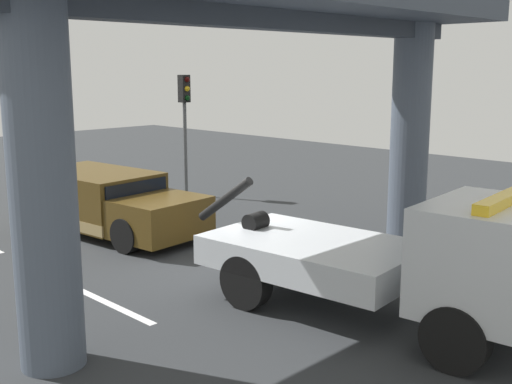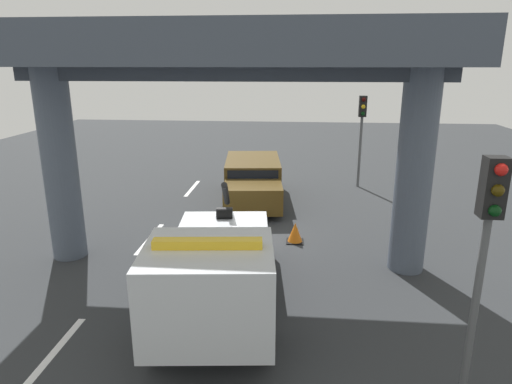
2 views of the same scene
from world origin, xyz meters
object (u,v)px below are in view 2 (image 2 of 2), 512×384
object	(u,v)px
traffic_light_near	(362,121)
tow_truck_white	(216,269)
traffic_cone_orange	(295,233)
traffic_light_far	(487,231)
towed_van_green	(253,181)

from	to	relation	value
traffic_light_near	tow_truck_white	bearing A→B (deg)	-21.44
traffic_cone_orange	traffic_light_far	bearing A→B (deg)	22.82
tow_truck_white	traffic_light_near	size ratio (longest dim) A/B	1.81
tow_truck_white	towed_van_green	xyz separation A→B (m)	(-9.03, -0.09, -0.42)
traffic_light_near	traffic_light_far	world-z (taller)	traffic_light_far
towed_van_green	traffic_light_far	bearing A→B (deg)	22.35
towed_van_green	traffic_light_near	world-z (taller)	traffic_light_near
traffic_light_far	tow_truck_white	bearing A→B (deg)	-114.91
tow_truck_white	traffic_cone_orange	bearing A→B (deg)	159.89
towed_van_green	traffic_cone_orange	xyz separation A→B (m)	(4.45, 1.76, -0.48)
tow_truck_white	traffic_cone_orange	world-z (taller)	tow_truck_white
tow_truck_white	traffic_light_far	world-z (taller)	traffic_light_far
traffic_light_far	towed_van_green	bearing A→B (deg)	-157.65
tow_truck_white	traffic_light_near	xyz separation A→B (m)	(-11.42, 4.48, 1.76)
tow_truck_white	traffic_light_far	bearing A→B (deg)	65.09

